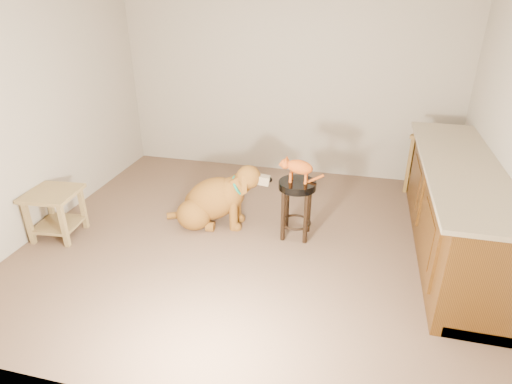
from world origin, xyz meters
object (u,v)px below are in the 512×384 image
(wood_stool, at_px, (428,162))
(side_table, at_px, (55,207))
(tabby_kitten, at_px, (297,167))
(padded_stool, at_px, (297,198))
(golden_retriever, at_px, (214,200))

(wood_stool, height_order, side_table, wood_stool)
(wood_stool, distance_m, side_table, 4.37)
(side_table, relative_size, tabby_kitten, 1.18)
(padded_stool, distance_m, side_table, 2.50)
(padded_stool, height_order, wood_stool, wood_stool)
(padded_stool, xyz_separation_m, golden_retriever, (-0.91, 0.04, -0.16))
(wood_stool, height_order, tabby_kitten, tabby_kitten)
(wood_stool, xyz_separation_m, side_table, (-3.85, -2.06, -0.06))
(side_table, bearing_deg, golden_retriever, 22.79)
(wood_stool, distance_m, tabby_kitten, 2.08)
(padded_stool, height_order, golden_retriever, golden_retriever)
(golden_retriever, xyz_separation_m, tabby_kitten, (0.90, -0.04, 0.49))
(side_table, bearing_deg, padded_stool, 13.76)
(side_table, relative_size, golden_retriever, 0.44)
(golden_retriever, bearing_deg, side_table, -161.76)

